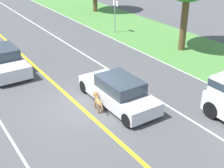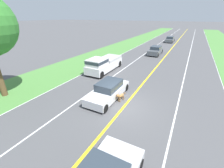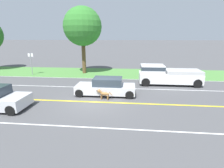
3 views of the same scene
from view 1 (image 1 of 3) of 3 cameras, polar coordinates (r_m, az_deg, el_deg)
The scene contains 10 objects.
ground_plane at distance 14.72m, azimuth -5.80°, elevation -4.22°, with size 400.00×400.00×0.00m, color #4C4C4F.
centre_divider_line at distance 14.72m, azimuth -5.80°, elevation -4.20°, with size 0.18×160.00×0.01m, color yellow.
lane_edge_line_right at distance 18.59m, azimuth 13.58°, elevation 1.92°, with size 0.14×160.00×0.01m, color white.
lane_dash_same_dir at distance 16.39m, azimuth 5.03°, elevation -0.79°, with size 0.10×160.00×0.01m, color white.
lane_dash_oncoming at distance 13.74m, azimuth -18.89°, elevation -8.07°, with size 0.10×160.00×0.01m, color white.
grass_verge_right at distance 20.75m, azimuth 19.37°, elevation 3.77°, with size 6.00×160.00×0.03m, color #4C843D.
ego_car at distance 14.66m, azimuth 1.17°, elevation -1.41°, with size 1.80×4.56×1.36m.
dog at distance 14.27m, azimuth -2.64°, elevation -3.04°, with size 0.42×1.22×0.75m.
oncoming_car at distance 19.16m, azimuth -19.25°, elevation 4.05°, with size 1.91×4.38×1.44m.
street_sign at distance 25.18m, azimuth 0.57°, elevation 12.93°, with size 0.11×0.64×2.60m.
Camera 1 is at (-5.70, -11.36, 7.43)m, focal length 50.00 mm.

